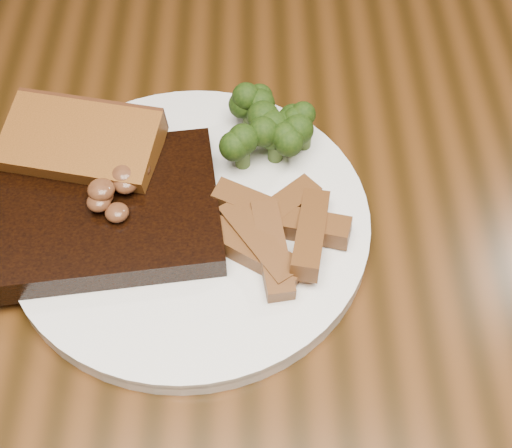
{
  "coord_description": "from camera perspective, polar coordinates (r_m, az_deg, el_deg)",
  "views": [
    {
      "loc": [
        -0.01,
        -0.31,
        1.2
      ],
      "look_at": [
        -0.01,
        -0.0,
        0.78
      ],
      "focal_mm": 50.0,
      "sensor_mm": 36.0,
      "label": 1
    }
  ],
  "objects": [
    {
      "name": "mushroom_pile",
      "position": [
        0.52,
        -11.44,
        2.55
      ],
      "size": [
        0.06,
        0.06,
        0.03
      ],
      "primitive_type": null,
      "color": "brown",
      "rests_on": "steak"
    },
    {
      "name": "steak_bone",
      "position": [
        0.51,
        -12.54,
        -4.4
      ],
      "size": [
        0.13,
        0.03,
        0.02
      ],
      "primitive_type": "cube",
      "rotation": [
        0.0,
        0.0,
        0.13
      ],
      "color": "#BCAD92",
      "rests_on": "plate"
    },
    {
      "name": "potato_wedges",
      "position": [
        0.52,
        1.3,
        -0.09
      ],
      "size": [
        0.1,
        0.1,
        0.02
      ],
      "primitive_type": null,
      "color": "brown",
      "rests_on": "plate"
    },
    {
      "name": "plate",
      "position": [
        0.55,
        -5.27,
        0.01
      ],
      "size": [
        0.31,
        0.31,
        0.01
      ],
      "primitive_type": "cylinder",
      "rotation": [
        0.0,
        0.0,
        -0.16
      ],
      "color": "white",
      "rests_on": "dining_table"
    },
    {
      "name": "dining_table",
      "position": [
        0.62,
        0.97,
        -6.53
      ],
      "size": [
        1.6,
        0.9,
        0.75
      ],
      "color": "#46260E",
      "rests_on": "ground"
    },
    {
      "name": "steak",
      "position": [
        0.54,
        -11.89,
        0.97
      ],
      "size": [
        0.18,
        0.15,
        0.02
      ],
      "primitive_type": "cube",
      "rotation": [
        0.0,
        0.0,
        0.13
      ],
      "color": "black",
      "rests_on": "plate"
    },
    {
      "name": "garlic_bread",
      "position": [
        0.58,
        -13.38,
        4.82
      ],
      "size": [
        0.13,
        0.09,
        0.03
      ],
      "primitive_type": "cube",
      "rotation": [
        0.0,
        0.0,
        -0.21
      ],
      "color": "brown",
      "rests_on": "plate"
    },
    {
      "name": "chair_far",
      "position": [
        1.19,
        10.93,
        12.96
      ],
      "size": [
        0.44,
        0.44,
        0.81
      ],
      "rotation": [
        0.0,
        0.0,
        3.3
      ],
      "color": "black",
      "rests_on": "ground"
    },
    {
      "name": "broccoli_cluster",
      "position": [
        0.57,
        0.4,
        7.4
      ],
      "size": [
        0.07,
        0.07,
        0.04
      ],
      "primitive_type": null,
      "color": "#283E0E",
      "rests_on": "plate"
    }
  ]
}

